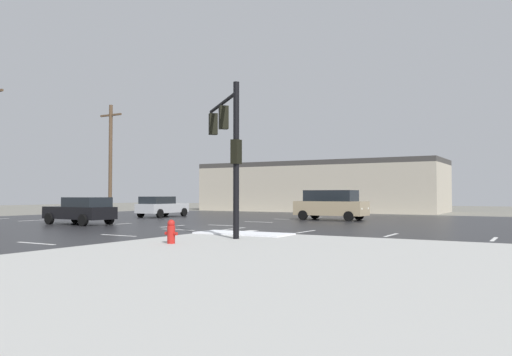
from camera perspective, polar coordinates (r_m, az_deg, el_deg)
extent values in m
plane|color=slate|center=(26.89, -6.11, -5.62)|extent=(120.00, 120.00, 0.00)
cube|color=#232326|center=(26.89, -6.11, -5.60)|extent=(44.00, 44.00, 0.02)
cube|color=#B2B2AD|center=(10.53, 8.50, -11.14)|extent=(18.00, 18.00, 0.14)
cube|color=white|center=(20.78, -1.46, -6.27)|extent=(4.00, 1.60, 0.06)
cube|color=silver|center=(19.74, -23.64, -6.78)|extent=(2.00, 0.15, 0.01)
cube|color=silver|center=(22.33, -15.29, -6.28)|extent=(2.00, 0.15, 0.01)
cube|color=silver|center=(25.30, -8.80, -5.79)|extent=(2.00, 0.15, 0.01)
cube|color=silver|center=(28.52, -3.73, -5.36)|extent=(2.00, 0.15, 0.01)
cube|color=silver|center=(31.92, 0.28, -4.99)|extent=(2.00, 0.15, 0.01)
cube|color=silver|center=(35.44, 3.51, -4.68)|extent=(2.00, 0.15, 0.01)
cube|color=silver|center=(39.06, 6.14, -4.41)|extent=(2.00, 0.15, 0.01)
cube|color=silver|center=(42.74, 8.32, -4.18)|extent=(2.00, 0.15, 0.01)
cube|color=silver|center=(36.90, -24.00, -4.41)|extent=(0.15, 2.00, 0.01)
cube|color=silver|center=(33.75, -20.00, -4.71)|extent=(0.15, 2.00, 0.01)
cube|color=silver|center=(30.80, -15.20, -5.04)|extent=(0.15, 2.00, 0.01)
cube|color=silver|center=(28.11, -9.42, -5.40)|extent=(0.15, 2.00, 0.01)
cube|color=silver|center=(25.76, -2.50, -5.74)|extent=(0.15, 2.00, 0.01)
cube|color=silver|center=(23.85, 5.67, -6.05)|extent=(0.15, 2.00, 0.01)
cube|color=silver|center=(22.50, 15.05, -6.25)|extent=(0.15, 2.00, 0.01)
cube|color=silver|center=(21.81, 25.31, -6.28)|extent=(0.15, 2.00, 0.01)
cube|color=silver|center=(21.61, -4.87, -6.49)|extent=(0.45, 7.00, 0.01)
cylinder|color=black|center=(18.60, -2.26, 2.05)|extent=(0.22, 0.22, 5.80)
cylinder|color=black|center=(21.08, -3.82, 8.44)|extent=(3.39, 3.17, 0.14)
cube|color=black|center=(20.76, -3.68, 6.85)|extent=(0.45, 0.45, 0.95)
sphere|color=#19D833|center=(20.96, -3.78, 7.55)|extent=(0.20, 0.20, 0.20)
cube|color=black|center=(22.72, -4.86, 6.09)|extent=(0.45, 0.45, 0.95)
sphere|color=#19D833|center=(22.91, -4.95, 6.75)|extent=(0.20, 0.20, 0.20)
cube|color=black|center=(18.62, -2.26, 2.98)|extent=(0.28, 0.36, 0.90)
cylinder|color=red|center=(17.03, -9.57, -6.31)|extent=(0.26, 0.26, 0.60)
sphere|color=red|center=(17.01, -9.57, -5.07)|extent=(0.25, 0.25, 0.25)
cylinder|color=red|center=(17.15, -10.04, -6.18)|extent=(0.12, 0.11, 0.11)
cylinder|color=red|center=(16.92, -9.10, -6.24)|extent=(0.12, 0.11, 0.11)
cube|color=#BCB29E|center=(53.85, 7.09, -1.25)|extent=(25.44, 8.00, 4.65)
cube|color=#3F3D3A|center=(53.94, 7.08, 1.49)|extent=(25.44, 8.00, 0.50)
cube|color=black|center=(31.08, -19.37, -3.72)|extent=(4.60, 2.06, 0.70)
cube|color=black|center=(30.53, -18.58, -2.59)|extent=(2.57, 1.80, 0.55)
cylinder|color=black|center=(31.81, -22.34, -4.28)|extent=(0.67, 0.26, 0.66)
cylinder|color=black|center=(32.86, -19.74, -4.22)|extent=(0.67, 0.26, 0.66)
cylinder|color=black|center=(29.34, -18.96, -4.53)|extent=(0.67, 0.26, 0.66)
cylinder|color=black|center=(30.47, -16.27, -4.45)|extent=(0.67, 0.26, 0.66)
sphere|color=white|center=(32.53, -22.53, -3.60)|extent=(0.18, 0.18, 0.18)
sphere|color=white|center=(33.19, -20.88, -3.58)|extent=(0.18, 0.18, 0.18)
cube|color=tan|center=(34.67, 8.47, -3.40)|extent=(4.83, 2.03, 0.95)
cube|color=black|center=(34.66, 8.47, -1.99)|extent=(3.39, 1.85, 0.75)
cylinder|color=black|center=(35.01, 11.56, -4.14)|extent=(0.66, 0.23, 0.66)
cylinder|color=black|center=(33.18, 10.44, -4.28)|extent=(0.66, 0.23, 0.66)
cylinder|color=black|center=(36.23, 6.68, -4.09)|extent=(0.66, 0.23, 0.66)
cylinder|color=black|center=(34.47, 5.34, -4.21)|extent=(0.66, 0.23, 0.66)
sphere|color=white|center=(34.43, 12.49, -3.38)|extent=(0.18, 0.18, 0.18)
sphere|color=white|center=(33.25, 11.81, -3.45)|extent=(0.18, 0.18, 0.18)
cube|color=#B7BABF|center=(39.89, -10.49, -3.36)|extent=(2.04, 4.59, 0.70)
cube|color=black|center=(39.34, -11.09, -2.47)|extent=(1.78, 2.56, 0.55)
cylinder|color=black|center=(41.66, -10.20, -3.78)|extent=(0.25, 0.67, 0.66)
cylinder|color=black|center=(40.60, -8.17, -3.84)|extent=(0.25, 0.67, 0.66)
cylinder|color=black|center=(39.27, -12.90, -3.88)|extent=(0.25, 0.67, 0.66)
cylinder|color=black|center=(38.14, -10.82, -3.96)|extent=(0.25, 0.67, 0.66)
sphere|color=white|center=(41.99, -9.29, -3.29)|extent=(0.18, 0.18, 0.18)
sphere|color=white|center=(41.32, -8.00, -3.32)|extent=(0.18, 0.18, 0.18)
cylinder|color=brown|center=(41.22, -16.14, 1.89)|extent=(0.28, 0.28, 8.82)
cube|color=brown|center=(41.61, -16.09, 6.85)|extent=(2.20, 0.14, 0.14)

